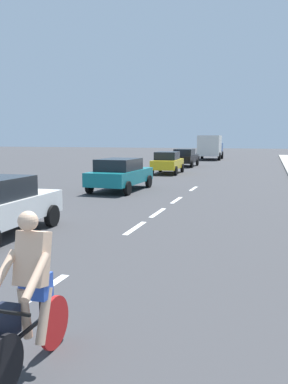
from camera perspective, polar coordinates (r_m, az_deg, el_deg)
ground_plane at (r=19.56m, az=6.01°, el=-0.11°), size 160.00×160.00×0.00m
lane_stripe_2 at (r=7.40m, az=-14.10°, el=-13.23°), size 0.16×1.80×0.01m
lane_stripe_3 at (r=11.95m, az=-1.23°, el=-4.98°), size 0.16×1.80×0.01m
lane_stripe_4 at (r=14.33m, az=1.92°, el=-2.87°), size 0.16×1.80×0.01m
lane_stripe_5 at (r=17.23m, az=4.51°, el=-1.12°), size 0.16×1.80×0.01m
lane_stripe_6 at (r=21.14m, az=6.84°, el=0.46°), size 0.16×1.80×0.01m
cyclist at (r=4.84m, az=-16.19°, el=-14.20°), size 0.62×1.71×1.82m
parked_car_teal at (r=20.24m, az=-3.30°, el=2.57°), size 2.20×4.58×1.57m
parked_car_yellow at (r=29.73m, az=3.27°, el=4.16°), size 1.99×4.07×1.57m
parked_car_black at (r=37.09m, az=5.66°, el=4.82°), size 1.95×4.21×1.57m
delivery_truck at (r=49.07m, az=9.15°, el=6.20°), size 2.84×6.31×2.80m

